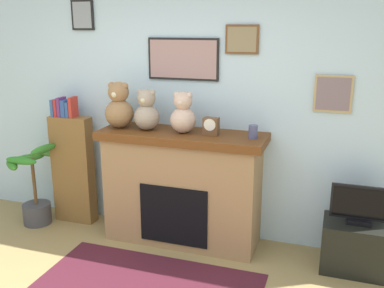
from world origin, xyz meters
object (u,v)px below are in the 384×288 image
object	(u,v)px
teddy_bear_tan	(183,114)
teddy_bear_cream	(119,107)
bookshelf	(73,166)
candle_jar	(253,132)
tv_stand	(356,246)
mantel_clock	(211,126)
fireplace	(182,187)
potted_plant	(35,190)
teddy_bear_grey	(147,112)
television	(360,206)

from	to	relation	value
teddy_bear_tan	teddy_bear_cream	bearing A→B (deg)	-179.99
bookshelf	candle_jar	world-z (taller)	bookshelf
tv_stand	candle_jar	xyz separation A→B (m)	(-0.95, 0.03, 0.96)
mantel_clock	teddy_bear_tan	bearing A→B (deg)	179.75
fireplace	teddy_bear_tan	world-z (taller)	teddy_bear_tan
potted_plant	teddy_bear_grey	xyz separation A→B (m)	(1.29, 0.14, 0.92)
teddy_bear_tan	television	bearing A→B (deg)	-1.00
television	teddy_bear_grey	size ratio (longest dim) A/B	1.23
mantel_clock	teddy_bear_grey	bearing A→B (deg)	179.90
fireplace	candle_jar	bearing A→B (deg)	-1.49
tv_stand	teddy_bear_tan	xyz separation A→B (m)	(-1.62, 0.03, 1.07)
candle_jar	teddy_bear_tan	xyz separation A→B (m)	(-0.67, -0.00, 0.12)
potted_plant	fireplace	bearing A→B (deg)	5.49
tv_stand	teddy_bear_tan	world-z (taller)	teddy_bear_tan
bookshelf	fireplace	bearing A→B (deg)	-2.46
television	teddy_bear_cream	xyz separation A→B (m)	(-2.28, 0.03, 0.72)
tv_stand	fireplace	bearing A→B (deg)	178.42
teddy_bear_cream	bookshelf	bearing A→B (deg)	173.39
fireplace	teddy_bear_tan	size ratio (longest dim) A/B	4.11
television	bookshelf	bearing A→B (deg)	178.01
mantel_clock	teddy_bear_cream	size ratio (longest dim) A/B	0.36
fireplace	candle_jar	xyz separation A→B (m)	(0.68, -0.02, 0.62)
television	candle_jar	size ratio (longest dim) A/B	4.07
fireplace	mantel_clock	distance (m)	0.70
television	mantel_clock	bearing A→B (deg)	178.85
television	candle_jar	world-z (taller)	candle_jar
mantel_clock	teddy_bear_cream	bearing A→B (deg)	179.93
mantel_clock	fireplace	bearing A→B (deg)	176.19
potted_plant	teddy_bear_tan	size ratio (longest dim) A/B	2.31
fireplace	television	size ratio (longest dim) A/B	3.26
bookshelf	teddy_bear_cream	size ratio (longest dim) A/B	3.05
bookshelf	teddy_bear_grey	distance (m)	1.15
mantel_clock	candle_jar	bearing A→B (deg)	0.25
mantel_clock	teddy_bear_cream	distance (m)	0.95
television	teddy_bear_cream	bearing A→B (deg)	179.30
fireplace	candle_jar	world-z (taller)	candle_jar
bookshelf	teddy_bear_grey	size ratio (longest dim) A/B	3.48
mantel_clock	potted_plant	bearing A→B (deg)	-175.91
candle_jar	bookshelf	bearing A→B (deg)	177.88
potted_plant	television	size ratio (longest dim) A/B	1.84
teddy_bear_grey	teddy_bear_tan	world-z (taller)	teddy_bear_grey
tv_stand	teddy_bear_cream	distance (m)	2.54
tv_stand	television	size ratio (longest dim) A/B	1.17
fireplace	television	world-z (taller)	fireplace
tv_stand	candle_jar	bearing A→B (deg)	178.36
tv_stand	television	distance (m)	0.38
bookshelf	mantel_clock	world-z (taller)	bookshelf
candle_jar	potted_plant	bearing A→B (deg)	-176.55
candle_jar	teddy_bear_tan	bearing A→B (deg)	-179.96
teddy_bear_cream	teddy_bear_grey	size ratio (longest dim) A/B	1.14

